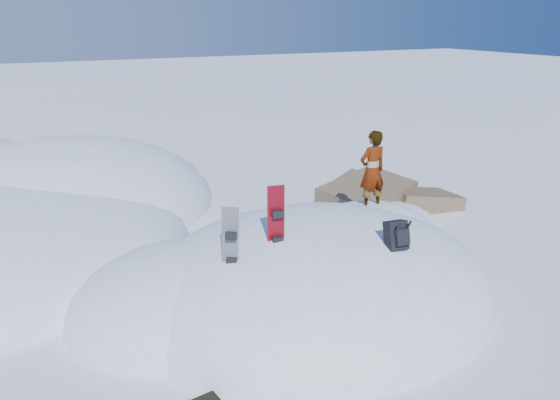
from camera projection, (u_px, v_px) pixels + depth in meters
name	position (u px, v px, depth m)	size (l,w,h in m)	color
ground	(315.00, 294.00, 10.25)	(120.00, 120.00, 0.00)	white
snow_mound	(300.00, 291.00, 10.38)	(8.00, 6.00, 3.00)	white
rock_outcrop	(378.00, 214.00, 14.39)	(4.68, 4.41, 1.68)	brown
snowboard_red	(276.00, 229.00, 9.05)	(0.29, 0.17, 1.55)	#B00918
snowboard_dark	(231.00, 251.00, 8.67)	(0.34, 0.33, 1.43)	black
backpack	(397.00, 235.00, 9.03)	(0.38, 0.45, 0.57)	black
person	(372.00, 171.00, 11.16)	(0.61, 0.40, 1.68)	slate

